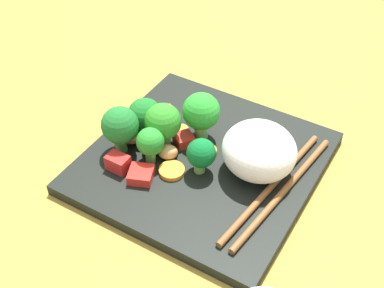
# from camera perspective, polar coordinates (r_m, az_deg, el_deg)

# --- Properties ---
(ground_plane) EXTENTS (1.10, 1.10, 0.02)m
(ground_plane) POSITION_cam_1_polar(r_m,az_deg,el_deg) (0.65, 1.18, -3.11)
(ground_plane) COLOR olive
(square_plate) EXTENTS (0.27, 0.27, 0.01)m
(square_plate) POSITION_cam_1_polar(r_m,az_deg,el_deg) (0.64, 1.20, -2.03)
(square_plate) COLOR black
(square_plate) RESTS_ON ground_plane
(rice_mound) EXTENTS (0.10, 0.11, 0.06)m
(rice_mound) POSITION_cam_1_polar(r_m,az_deg,el_deg) (0.60, 7.35, -0.73)
(rice_mound) COLOR white
(rice_mound) RESTS_ON square_plate
(broccoli_floret_0) EXTENTS (0.05, 0.05, 0.06)m
(broccoli_floret_0) POSITION_cam_1_polar(r_m,az_deg,el_deg) (0.63, -3.20, 2.39)
(broccoli_floret_0) COLOR #7CB951
(broccoli_floret_0) RESTS_ON square_plate
(broccoli_floret_1) EXTENTS (0.05, 0.05, 0.06)m
(broccoli_floret_1) POSITION_cam_1_polar(r_m,az_deg,el_deg) (0.62, -7.88, 1.97)
(broccoli_floret_1) COLOR #57A349
(broccoli_floret_1) RESTS_ON square_plate
(broccoli_floret_2) EXTENTS (0.05, 0.05, 0.07)m
(broccoli_floret_2) POSITION_cam_1_polar(r_m,az_deg,el_deg) (0.64, 1.01, 3.49)
(broccoli_floret_2) COLOR #77AE5D
(broccoli_floret_2) RESTS_ON square_plate
(broccoli_floret_3) EXTENTS (0.03, 0.03, 0.05)m
(broccoli_floret_3) POSITION_cam_1_polar(r_m,az_deg,el_deg) (0.60, 1.00, -1.10)
(broccoli_floret_3) COLOR #72B04E
(broccoli_floret_3) RESTS_ON square_plate
(broccoli_floret_4) EXTENTS (0.04, 0.04, 0.05)m
(broccoli_floret_4) POSITION_cam_1_polar(r_m,az_deg,el_deg) (0.65, -5.14, 3.09)
(broccoli_floret_4) COLOR #6DA247
(broccoli_floret_4) RESTS_ON square_plate
(broccoli_floret_5) EXTENTS (0.03, 0.03, 0.05)m
(broccoli_floret_5) POSITION_cam_1_polar(r_m,az_deg,el_deg) (0.61, -4.59, 0.16)
(broccoli_floret_5) COLOR #55A142
(broccoli_floret_5) RESTS_ON square_plate
(carrot_slice_0) EXTENTS (0.03, 0.03, 0.01)m
(carrot_slice_0) POSITION_cam_1_polar(r_m,az_deg,el_deg) (0.64, 1.72, -0.86)
(carrot_slice_0) COLOR orange
(carrot_slice_0) RESTS_ON square_plate
(carrot_slice_1) EXTENTS (0.04, 0.04, 0.01)m
(carrot_slice_1) POSITION_cam_1_polar(r_m,az_deg,el_deg) (0.61, -2.23, -2.92)
(carrot_slice_1) COLOR orange
(carrot_slice_1) RESTS_ON square_plate
(carrot_slice_2) EXTENTS (0.03, 0.03, 0.01)m
(carrot_slice_2) POSITION_cam_1_polar(r_m,az_deg,el_deg) (0.66, -1.34, 1.43)
(carrot_slice_2) COLOR orange
(carrot_slice_2) RESTS_ON square_plate
(pepper_chunk_0) EXTENTS (0.04, 0.04, 0.02)m
(pepper_chunk_0) POSITION_cam_1_polar(r_m,az_deg,el_deg) (0.68, -3.19, 2.98)
(pepper_chunk_0) COLOR red
(pepper_chunk_0) RESTS_ON square_plate
(pepper_chunk_1) EXTENTS (0.02, 0.03, 0.02)m
(pepper_chunk_1) POSITION_cam_1_polar(r_m,az_deg,el_deg) (0.62, -8.11, -2.04)
(pepper_chunk_1) COLOR red
(pepper_chunk_1) RESTS_ON square_plate
(pepper_chunk_2) EXTENTS (0.04, 0.04, 0.01)m
(pepper_chunk_2) POSITION_cam_1_polar(r_m,az_deg,el_deg) (0.61, -5.61, -3.35)
(pepper_chunk_2) COLOR red
(pepper_chunk_2) RESTS_ON square_plate
(pepper_chunk_3) EXTENTS (0.03, 0.03, 0.01)m
(pepper_chunk_3) POSITION_cam_1_polar(r_m,az_deg,el_deg) (0.65, -0.88, 0.50)
(pepper_chunk_3) COLOR red
(pepper_chunk_3) RESTS_ON square_plate
(chicken_piece_0) EXTENTS (0.04, 0.04, 0.02)m
(chicken_piece_0) POSITION_cam_1_polar(r_m,az_deg,el_deg) (0.65, -6.55, 0.83)
(chicken_piece_0) COLOR tan
(chicken_piece_0) RESTS_ON square_plate
(chicken_piece_1) EXTENTS (0.03, 0.03, 0.02)m
(chicken_piece_1) POSITION_cam_1_polar(r_m,az_deg,el_deg) (0.63, -2.65, -0.89)
(chicken_piece_1) COLOR tan
(chicken_piece_1) RESTS_ON square_plate
(chopstick_pair) EXTENTS (0.21, 0.04, 0.01)m
(chopstick_pair) POSITION_cam_1_polar(r_m,az_deg,el_deg) (0.60, 9.28, -4.96)
(chopstick_pair) COLOR brown
(chopstick_pair) RESTS_ON square_plate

